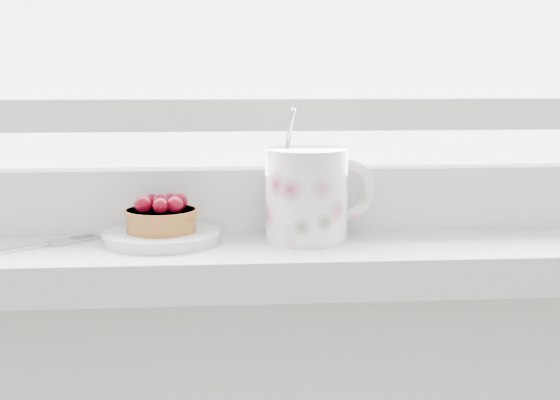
{
  "coord_description": "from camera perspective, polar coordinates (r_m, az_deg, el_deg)",
  "views": [
    {
      "loc": [
        -0.03,
        1.09,
        1.12
      ],
      "look_at": [
        0.03,
        1.88,
        0.99
      ],
      "focal_mm": 50.0,
      "sensor_mm": 36.0,
      "label": 1
    }
  ],
  "objects": [
    {
      "name": "fork",
      "position": [
        0.83,
        -18.66,
        -3.42
      ],
      "size": [
        0.15,
        0.13,
        0.0
      ],
      "color": "silver",
      "rests_on": "windowsill"
    },
    {
      "name": "saucer",
      "position": [
        0.83,
        -8.66,
        -2.68
      ],
      "size": [
        0.12,
        0.12,
        0.01
      ],
      "primitive_type": "cylinder",
      "color": "silver",
      "rests_on": "windowsill"
    },
    {
      "name": "raspberry_tart",
      "position": [
        0.83,
        -8.69,
        -1.13
      ],
      "size": [
        0.08,
        0.08,
        0.04
      ],
      "color": "brown",
      "rests_on": "saucer"
    },
    {
      "name": "floral_mug",
      "position": [
        0.82,
        2.15,
        0.53
      ],
      "size": [
        0.13,
        0.11,
        0.14
      ],
      "color": "white",
      "rests_on": "windowsill"
    }
  ]
}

